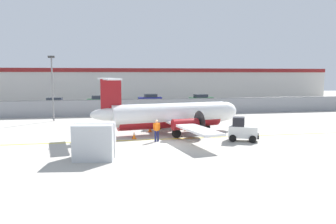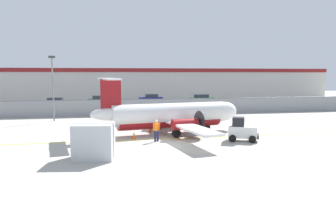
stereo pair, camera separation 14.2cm
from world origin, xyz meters
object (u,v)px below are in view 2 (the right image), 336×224
traffic_cone_near_left (187,127)px  traffic_cone_far_left (134,135)px  parked_car_3 (202,99)px  traffic_cone_near_right (102,134)px  cargo_container (94,141)px  parked_car_0 (55,103)px  ground_crew_worker (156,129)px  apron_light_pole (53,83)px  commuter_airplane (173,115)px  parked_car_1 (101,100)px  baggage_tug (242,130)px  traffic_cone_far_right (150,128)px  parked_car_2 (151,98)px

traffic_cone_near_left → traffic_cone_far_left: same height
traffic_cone_far_left → parked_car_3: size_ratio=0.15×
traffic_cone_near_left → traffic_cone_near_right: (-7.79, -1.97, 0.00)m
cargo_container → parked_car_0: bearing=111.1°
ground_crew_worker → apron_light_pole: (-9.68, 13.27, 3.35)m
parked_car_3 → commuter_airplane: bearing=-119.0°
traffic_cone_far_left → apron_light_pole: bearing=123.8°
parked_car_1 → apron_light_pole: size_ratio=0.60×
traffic_cone_near_right → parked_car_1: (-0.64, 28.53, 0.58)m
commuter_airplane → traffic_cone_near_left: size_ratio=25.05×
ground_crew_worker → apron_light_pole: apron_light_pole is taller
baggage_tug → ground_crew_worker: baggage_tug is taller
parked_car_0 → parked_car_3: 24.92m
baggage_tug → cargo_container: (-11.25, -3.46, 0.24)m
commuter_airplane → ground_crew_worker: bearing=-130.6°
parked_car_3 → baggage_tug: bearing=-108.5°
cargo_container → parked_car_0: cargo_container is taller
traffic_cone_far_left → apron_light_pole: (-8.02, 11.96, 3.99)m
traffic_cone_far_left → traffic_cone_far_right: 3.52m
commuter_airplane → baggage_tug: size_ratio=6.22×
traffic_cone_far_left → parked_car_1: (-3.24, 29.71, 0.58)m
ground_crew_worker → traffic_cone_far_left: bearing=-128.8°
commuter_airplane → ground_crew_worker: (-1.95, -3.33, -0.65)m
traffic_cone_far_left → parked_car_0: 28.02m
commuter_airplane → parked_car_0: bearing=109.3°
baggage_tug → parked_car_2: 34.89m
traffic_cone_near_left → apron_light_pole: 16.37m
parked_car_3 → apron_light_pole: size_ratio=0.60×
cargo_container → parked_car_1: 35.53m
commuter_airplane → apron_light_pole: bearing=129.2°
parked_car_2 → apron_light_pole: size_ratio=0.59×
parked_car_0 → parked_car_2: size_ratio=1.00×
traffic_cone_far_right → parked_car_2: bearing=82.4°
cargo_container → parked_car_3: cargo_container is taller
traffic_cone_far_left → parked_car_2: 32.91m
traffic_cone_near_left → parked_car_0: size_ratio=0.15×
parked_car_0 → parked_car_1: 7.70m
traffic_cone_far_left → traffic_cone_far_right: size_ratio=1.00×
commuter_airplane → baggage_tug: bearing=-53.2°
parked_car_2 → parked_car_3: bearing=162.3°
traffic_cone_far_left → cargo_container: bearing=-116.7°
baggage_tug → traffic_cone_near_left: size_ratio=4.03×
parked_car_2 → apron_light_pole: 24.84m
parked_car_0 → commuter_airplane: bearing=121.6°
baggage_tug → traffic_cone_near_right: 11.50m
ground_crew_worker → traffic_cone_near_left: 5.72m
commuter_airplane → parked_car_1: (-6.85, 27.69, -0.71)m
cargo_container → traffic_cone_near_left: cargo_container is taller
cargo_container → parked_car_3: bearing=72.5°
cargo_container → traffic_cone_near_right: 7.05m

